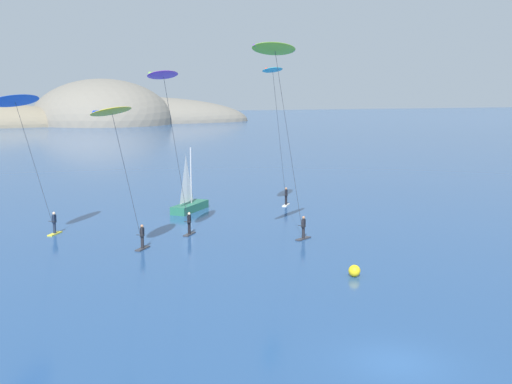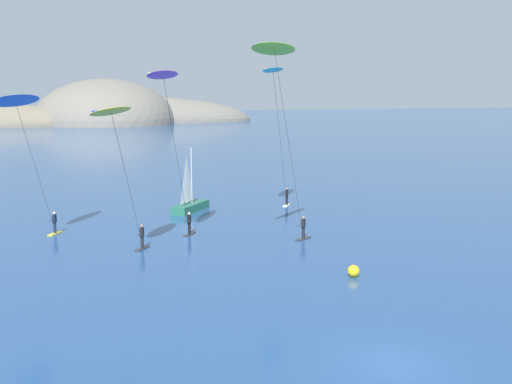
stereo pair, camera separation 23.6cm
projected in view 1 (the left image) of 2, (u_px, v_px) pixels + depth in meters
name	position (u px, v px, depth m)	size (l,w,h in m)	color
ground_plane	(397.00, 364.00, 25.49)	(600.00, 600.00, 0.00)	navy
headland_island	(81.00, 124.00, 204.12)	(138.05, 53.86, 28.55)	slate
sailboat_near	(191.00, 203.00, 57.74)	(4.68, 5.08, 5.70)	#23664C
kitesurfer_purple	(166.00, 91.00, 41.86)	(5.13, 7.92, 12.06)	#2D2D33
kitesurfer_lime	(278.00, 67.00, 41.03)	(6.83, 6.08, 13.77)	#2D2D33
kitesurfer_cyan	(274.00, 83.00, 53.62)	(5.78, 7.78, 12.66)	silver
kitesurfer_yellow	(115.00, 123.00, 38.72)	(4.77, 6.83, 9.86)	#2D2D33
kitesurfer_blue	(18.00, 111.00, 43.09)	(4.85, 7.11, 10.54)	yellow
marker_buoy	(354.00, 271.00, 37.30)	(0.70, 0.70, 0.70)	yellow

